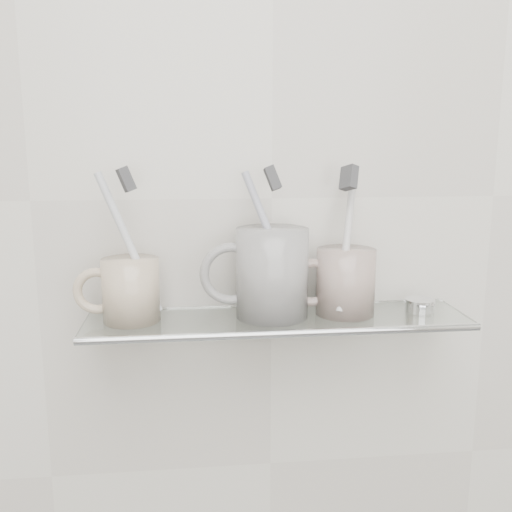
{
  "coord_description": "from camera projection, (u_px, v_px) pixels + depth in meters",
  "views": [
    {
      "loc": [
        -0.11,
        0.33,
        1.33
      ],
      "look_at": [
        -0.03,
        1.04,
        1.18
      ],
      "focal_mm": 40.0,
      "sensor_mm": 36.0,
      "label": 1
    }
  ],
  "objects": [
    {
      "name": "wall_back",
      "position": [
        272.0,
        198.0,
        0.78
      ],
      "size": [
        2.5,
        0.0,
        2.5
      ],
      "primitive_type": "plane",
      "rotation": [
        1.57,
        0.0,
        0.0
      ],
      "color": "beige",
      "rests_on": "ground"
    },
    {
      "name": "shelf_glass",
      "position": [
        278.0,
        320.0,
        0.75
      ],
      "size": [
        0.5,
        0.12,
        0.01
      ],
      "primitive_type": "cube",
      "color": "silver",
      "rests_on": "wall_back"
    },
    {
      "name": "shelf_rail",
      "position": [
        284.0,
        334.0,
        0.7
      ],
      "size": [
        0.5,
        0.01,
        0.01
      ],
      "primitive_type": "cylinder",
      "rotation": [
        0.0,
        1.57,
        0.0
      ],
      "color": "silver",
      "rests_on": "shelf_glass"
    },
    {
      "name": "bracket_left",
      "position": [
        120.0,
        322.0,
        0.78
      ],
      "size": [
        0.02,
        0.03,
        0.02
      ],
      "primitive_type": "cylinder",
      "rotation": [
        1.57,
        0.0,
        0.0
      ],
      "color": "silver",
      "rests_on": "wall_back"
    },
    {
      "name": "bracket_right",
      "position": [
        417.0,
        312.0,
        0.82
      ],
      "size": [
        0.02,
        0.03,
        0.02
      ],
      "primitive_type": "cylinder",
      "rotation": [
        1.57,
        0.0,
        0.0
      ],
      "color": "silver",
      "rests_on": "wall_back"
    },
    {
      "name": "mug_left",
      "position": [
        131.0,
        290.0,
        0.73
      ],
      "size": [
        0.09,
        0.09,
        0.08
      ],
      "primitive_type": "cylinder",
      "rotation": [
        0.0,
        0.0,
        -0.21
      ],
      "color": "beige",
      "rests_on": "shelf_glass"
    },
    {
      "name": "mug_left_handle",
      "position": [
        97.0,
        291.0,
        0.72
      ],
      "size": [
        0.06,
        0.01,
        0.06
      ],
      "primitive_type": "torus",
      "rotation": [
        1.57,
        0.0,
        0.0
      ],
      "color": "beige",
      "rests_on": "mug_left"
    },
    {
      "name": "toothbrush_left",
      "position": [
        129.0,
        243.0,
        0.71
      ],
      "size": [
        0.08,
        0.01,
        0.18
      ],
      "primitive_type": "cylinder",
      "rotation": [
        -0.12,
        -0.35,
        0.33
      ],
      "color": "silver",
      "rests_on": "mug_left"
    },
    {
      "name": "bristles_left",
      "position": [
        126.0,
        179.0,
        0.7
      ],
      "size": [
        0.03,
        0.02,
        0.03
      ],
      "primitive_type": "cube",
      "rotation": [
        -0.12,
        -0.35,
        0.33
      ],
      "color": "#3A3A3C",
      "rests_on": "toothbrush_left"
    },
    {
      "name": "mug_center",
      "position": [
        272.0,
        273.0,
        0.74
      ],
      "size": [
        0.1,
        0.1,
        0.12
      ],
      "primitive_type": "cylinder",
      "rotation": [
        0.0,
        0.0,
        -0.07
      ],
      "color": "silver",
      "rests_on": "shelf_glass"
    },
    {
      "name": "mug_center_handle",
      "position": [
        231.0,
        274.0,
        0.74
      ],
      "size": [
        0.08,
        0.01,
        0.08
      ],
      "primitive_type": "torus",
      "rotation": [
        1.57,
        0.0,
        0.0
      ],
      "color": "silver",
      "rests_on": "mug_center"
    },
    {
      "name": "toothbrush_center",
      "position": [
        272.0,
        241.0,
        0.73
      ],
      "size": [
        0.08,
        0.04,
        0.18
      ],
      "primitive_type": "cylinder",
      "rotation": [
        -0.19,
        -0.36,
        0.03
      ],
      "color": "#9596AD",
      "rests_on": "mug_center"
    },
    {
      "name": "bristles_center",
      "position": [
        273.0,
        178.0,
        0.72
      ],
      "size": [
        0.02,
        0.03,
        0.04
      ],
      "primitive_type": "cube",
      "rotation": [
        -0.19,
        -0.36,
        0.03
      ],
      "color": "#3A3A3C",
      "rests_on": "toothbrush_center"
    },
    {
      "name": "mug_right",
      "position": [
        346.0,
        282.0,
        0.76
      ],
      "size": [
        0.1,
        0.1,
        0.09
      ],
      "primitive_type": "cylinder",
      "rotation": [
        0.0,
        0.0,
        -0.41
      ],
      "color": "silver",
      "rests_on": "shelf_glass"
    },
    {
      "name": "mug_right_handle",
      "position": [
        312.0,
        283.0,
        0.75
      ],
      "size": [
        0.06,
        0.01,
        0.06
      ],
      "primitive_type": "torus",
      "rotation": [
        1.57,
        0.0,
        0.0
      ],
      "color": "silver",
      "rests_on": "mug_right"
    },
    {
      "name": "toothbrush_right",
      "position": [
        347.0,
        239.0,
        0.74
      ],
      "size": [
        0.04,
        0.08,
        0.18
      ],
      "primitive_type": "cylinder",
      "rotation": [
        -0.25,
        0.31,
        0.41
      ],
      "color": "beige",
      "rests_on": "mug_right"
    },
    {
      "name": "bristles_right",
      "position": [
        349.0,
        178.0,
        0.73
      ],
      "size": [
        0.03,
        0.03,
        0.04
      ],
      "primitive_type": "cube",
      "rotation": [
        -0.25,
        0.31,
        0.41
      ],
      "color": "#3A3A3C",
      "rests_on": "toothbrush_right"
    },
    {
      "name": "chrome_cap",
      "position": [
        420.0,
        305.0,
        0.77
      ],
      "size": [
        0.04,
        0.04,
        0.02
      ],
      "primitive_type": "cylinder",
      "color": "silver",
      "rests_on": "shelf_glass"
    }
  ]
}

